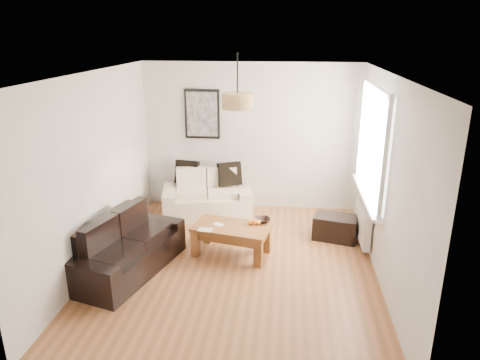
# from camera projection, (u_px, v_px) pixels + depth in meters

# --- Properties ---
(floor) EXTENTS (4.50, 4.50, 0.00)m
(floor) POSITION_uv_depth(u_px,v_px,m) (235.00, 265.00, 6.14)
(floor) COLOR brown
(floor) RESTS_ON ground
(ceiling) EXTENTS (3.80, 4.50, 0.00)m
(ceiling) POSITION_uv_depth(u_px,v_px,m) (234.00, 74.00, 5.31)
(ceiling) COLOR white
(ceiling) RESTS_ON floor
(wall_back) EXTENTS (3.80, 0.04, 2.60)m
(wall_back) POSITION_uv_depth(u_px,v_px,m) (250.00, 137.00, 7.84)
(wall_back) COLOR silver
(wall_back) RESTS_ON floor
(wall_front) EXTENTS (3.80, 0.04, 2.60)m
(wall_front) POSITION_uv_depth(u_px,v_px,m) (201.00, 262.00, 3.60)
(wall_front) COLOR silver
(wall_front) RESTS_ON floor
(wall_left) EXTENTS (0.04, 4.50, 2.60)m
(wall_left) POSITION_uv_depth(u_px,v_px,m) (94.00, 172.00, 5.92)
(wall_left) COLOR silver
(wall_left) RESTS_ON floor
(wall_right) EXTENTS (0.04, 4.50, 2.60)m
(wall_right) POSITION_uv_depth(u_px,v_px,m) (386.00, 182.00, 5.52)
(wall_right) COLOR silver
(wall_right) RESTS_ON floor
(window_bay) EXTENTS (0.14, 1.90, 1.60)m
(window_bay) POSITION_uv_depth(u_px,v_px,m) (374.00, 143.00, 6.19)
(window_bay) COLOR white
(window_bay) RESTS_ON wall_right
(radiator) EXTENTS (0.10, 0.90, 0.52)m
(radiator) POSITION_uv_depth(u_px,v_px,m) (363.00, 223.00, 6.58)
(radiator) COLOR white
(radiator) RESTS_ON wall_right
(poster) EXTENTS (0.62, 0.04, 0.87)m
(poster) POSITION_uv_depth(u_px,v_px,m) (202.00, 114.00, 7.77)
(poster) COLOR black
(poster) RESTS_ON wall_back
(pendant_shade) EXTENTS (0.40, 0.40, 0.20)m
(pendant_shade) POSITION_uv_depth(u_px,v_px,m) (237.00, 101.00, 5.71)
(pendant_shade) COLOR tan
(pendant_shade) RESTS_ON ceiling
(loveseat_cream) EXTENTS (1.66, 1.12, 0.75)m
(loveseat_cream) POSITION_uv_depth(u_px,v_px,m) (207.00, 193.00, 7.77)
(loveseat_cream) COLOR beige
(loveseat_cream) RESTS_ON floor
(sofa_leather) EXTENTS (1.27, 1.87, 0.74)m
(sofa_leather) POSITION_uv_depth(u_px,v_px,m) (126.00, 246.00, 5.90)
(sofa_leather) COLOR black
(sofa_leather) RESTS_ON floor
(coffee_table) EXTENTS (1.18, 0.81, 0.44)m
(coffee_table) POSITION_uv_depth(u_px,v_px,m) (232.00, 240.00, 6.39)
(coffee_table) COLOR brown
(coffee_table) RESTS_ON floor
(ottoman) EXTENTS (0.74, 0.57, 0.37)m
(ottoman) POSITION_uv_depth(u_px,v_px,m) (335.00, 227.00, 6.88)
(ottoman) COLOR black
(ottoman) RESTS_ON floor
(cushion_left) EXTENTS (0.44, 0.21, 0.42)m
(cushion_left) POSITION_uv_depth(u_px,v_px,m) (187.00, 172.00, 7.88)
(cushion_left) COLOR black
(cushion_left) RESTS_ON loveseat_cream
(cushion_right) EXTENTS (0.43, 0.29, 0.41)m
(cushion_right) POSITION_uv_depth(u_px,v_px,m) (230.00, 174.00, 7.80)
(cushion_right) COLOR black
(cushion_right) RESTS_ON loveseat_cream
(fruit_bowl) EXTENTS (0.29, 0.29, 0.06)m
(fruit_bowl) POSITION_uv_depth(u_px,v_px,m) (262.00, 220.00, 6.44)
(fruit_bowl) COLOR black
(fruit_bowl) RESTS_ON coffee_table
(orange_a) EXTENTS (0.09, 0.09, 0.08)m
(orange_a) POSITION_uv_depth(u_px,v_px,m) (254.00, 222.00, 6.35)
(orange_a) COLOR #D94B12
(orange_a) RESTS_ON fruit_bowl
(orange_b) EXTENTS (0.09, 0.09, 0.07)m
(orange_b) POSITION_uv_depth(u_px,v_px,m) (258.00, 222.00, 6.34)
(orange_b) COLOR orange
(orange_b) RESTS_ON fruit_bowl
(orange_c) EXTENTS (0.08, 0.08, 0.06)m
(orange_c) POSITION_uv_depth(u_px,v_px,m) (251.00, 222.00, 6.35)
(orange_c) COLOR orange
(orange_c) RESTS_ON fruit_bowl
(papers) EXTENTS (0.21, 0.16, 0.01)m
(papers) POSITION_uv_depth(u_px,v_px,m) (205.00, 230.00, 6.20)
(papers) COLOR beige
(papers) RESTS_ON coffee_table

